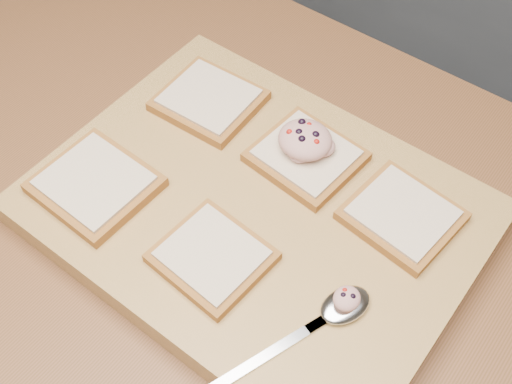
# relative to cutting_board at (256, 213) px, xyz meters

# --- Properties ---
(cutting_board) EXTENTS (0.50, 0.38, 0.04)m
(cutting_board) POSITION_rel_cutting_board_xyz_m (0.00, 0.00, 0.00)
(cutting_board) COLOR tan
(cutting_board) RESTS_ON island_counter
(bread_far_left) EXTENTS (0.13, 0.12, 0.02)m
(bread_far_left) POSITION_rel_cutting_board_xyz_m (-0.15, 0.09, 0.03)
(bread_far_left) COLOR olive
(bread_far_left) RESTS_ON cutting_board
(bread_far_center) EXTENTS (0.13, 0.12, 0.02)m
(bread_far_center) POSITION_rel_cutting_board_xyz_m (0.01, 0.09, 0.03)
(bread_far_center) COLOR olive
(bread_far_center) RESTS_ON cutting_board
(bread_far_right) EXTENTS (0.13, 0.12, 0.02)m
(bread_far_right) POSITION_rel_cutting_board_xyz_m (0.15, 0.08, 0.03)
(bread_far_right) COLOR olive
(bread_far_right) RESTS_ON cutting_board
(bread_near_left) EXTENTS (0.13, 0.12, 0.02)m
(bread_near_left) POSITION_rel_cutting_board_xyz_m (-0.16, -0.10, 0.03)
(bread_near_left) COLOR olive
(bread_near_left) RESTS_ON cutting_board
(bread_near_center) EXTENTS (0.12, 0.11, 0.02)m
(bread_near_center) POSITION_rel_cutting_board_xyz_m (0.01, -0.09, 0.03)
(bread_near_center) COLOR olive
(bread_near_center) RESTS_ON cutting_board
(tuna_salad_dollop) EXTENTS (0.07, 0.06, 0.03)m
(tuna_salad_dollop) POSITION_rel_cutting_board_xyz_m (0.00, 0.09, 0.05)
(tuna_salad_dollop) COLOR tan
(tuna_salad_dollop) RESTS_ON bread_far_center
(spoon) EXTENTS (0.09, 0.19, 0.01)m
(spoon) POSITION_rel_cutting_board_xyz_m (0.15, -0.06, 0.03)
(spoon) COLOR silver
(spoon) RESTS_ON cutting_board
(spoon_salad) EXTENTS (0.03, 0.03, 0.02)m
(spoon_salad) POSITION_rel_cutting_board_xyz_m (0.15, -0.05, 0.04)
(spoon_salad) COLOR tan
(spoon_salad) RESTS_ON spoon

